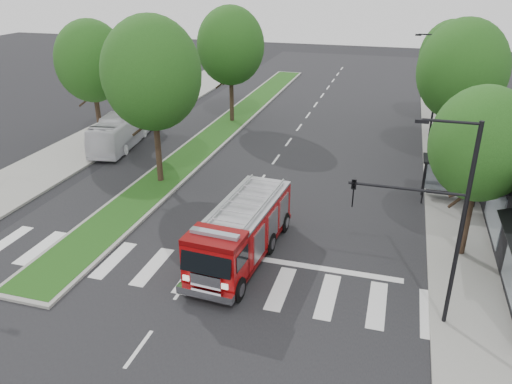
# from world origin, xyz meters

# --- Properties ---
(ground) EXTENTS (140.00, 140.00, 0.00)m
(ground) POSITION_xyz_m (0.00, 0.00, 0.00)
(ground) COLOR black
(ground) RESTS_ON ground
(sidewalk_right) EXTENTS (5.00, 80.00, 0.15)m
(sidewalk_right) POSITION_xyz_m (12.50, 10.00, 0.07)
(sidewalk_right) COLOR gray
(sidewalk_right) RESTS_ON ground
(sidewalk_left) EXTENTS (5.00, 80.00, 0.15)m
(sidewalk_left) POSITION_xyz_m (-14.50, 10.00, 0.07)
(sidewalk_left) COLOR gray
(sidewalk_left) RESTS_ON ground
(median) EXTENTS (3.00, 50.00, 0.15)m
(median) POSITION_xyz_m (-6.00, 18.00, 0.08)
(median) COLOR gray
(median) RESTS_ON ground
(bus_shelter) EXTENTS (3.20, 1.60, 2.61)m
(bus_shelter) POSITION_xyz_m (11.20, 8.15, 2.04)
(bus_shelter) COLOR black
(bus_shelter) RESTS_ON ground
(tree_right_near) EXTENTS (4.40, 4.40, 8.05)m
(tree_right_near) POSITION_xyz_m (11.50, 2.00, 5.51)
(tree_right_near) COLOR black
(tree_right_near) RESTS_ON ground
(tree_right_mid) EXTENTS (5.60, 5.60, 9.72)m
(tree_right_mid) POSITION_xyz_m (11.50, 14.00, 6.49)
(tree_right_mid) COLOR black
(tree_right_mid) RESTS_ON ground
(tree_right_far) EXTENTS (5.00, 5.00, 8.73)m
(tree_right_far) POSITION_xyz_m (11.50, 24.00, 5.84)
(tree_right_far) COLOR black
(tree_right_far) RESTS_ON ground
(tree_median_near) EXTENTS (5.80, 5.80, 10.16)m
(tree_median_near) POSITION_xyz_m (-6.00, 6.00, 6.81)
(tree_median_near) COLOR black
(tree_median_near) RESTS_ON ground
(tree_median_far) EXTENTS (5.60, 5.60, 9.72)m
(tree_median_far) POSITION_xyz_m (-6.00, 20.00, 6.49)
(tree_median_far) COLOR black
(tree_median_far) RESTS_ON ground
(tree_left_mid) EXTENTS (5.20, 5.20, 9.16)m
(tree_left_mid) POSITION_xyz_m (-14.00, 12.00, 6.16)
(tree_left_mid) COLOR black
(tree_left_mid) RESTS_ON ground
(streetlight_right_near) EXTENTS (4.08, 0.22, 8.00)m
(streetlight_right_near) POSITION_xyz_m (9.61, -3.50, 4.67)
(streetlight_right_near) COLOR black
(streetlight_right_near) RESTS_ON ground
(streetlight_right_far) EXTENTS (2.11, 0.20, 8.00)m
(streetlight_right_far) POSITION_xyz_m (10.35, 20.00, 4.48)
(streetlight_right_far) COLOR black
(streetlight_right_far) RESTS_ON ground
(fire_engine) EXTENTS (3.01, 8.25, 2.81)m
(fire_engine) POSITION_xyz_m (1.65, -1.05, 1.35)
(fire_engine) COLOR #650506
(fire_engine) RESTS_ON ground
(city_bus) EXTENTS (3.53, 9.29, 2.53)m
(city_bus) POSITION_xyz_m (-12.00, 12.05, 1.26)
(city_bus) COLOR silver
(city_bus) RESTS_ON ground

